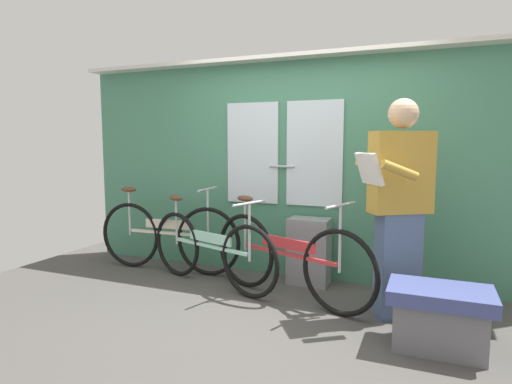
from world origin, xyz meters
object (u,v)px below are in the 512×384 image
at_px(bench_seat_corner, 439,317).
at_px(bicycle_leaning_behind, 167,236).
at_px(trash_bin_by_wall, 309,251).
at_px(passenger_reading_newspaper, 399,204).
at_px(bicycle_near_door, 210,250).
at_px(bicycle_by_pole, 287,258).

bearing_deg(bench_seat_corner, bicycle_leaning_behind, 162.97).
bearing_deg(trash_bin_by_wall, passenger_reading_newspaper, -31.93).
bearing_deg(bench_seat_corner, bicycle_near_door, 164.39).
bearing_deg(bicycle_leaning_behind, trash_bin_by_wall, 3.46).
height_order(bicycle_near_door, bench_seat_corner, bicycle_near_door).
height_order(bicycle_by_pole, passenger_reading_newspaper, passenger_reading_newspaper).
bearing_deg(bicycle_by_pole, bench_seat_corner, -1.90).
xyz_separation_m(bicycle_leaning_behind, bicycle_by_pole, (1.54, -0.34, -0.01)).
bearing_deg(bicycle_near_door, passenger_reading_newspaper, 14.84).
bearing_deg(bicycle_by_pole, passenger_reading_newspaper, 18.01).
bearing_deg(bench_seat_corner, trash_bin_by_wall, 139.49).
relative_size(bicycle_by_pole, trash_bin_by_wall, 2.55).
xyz_separation_m(bicycle_by_pole, trash_bin_by_wall, (0.07, 0.52, -0.05)).
distance_m(bicycle_leaning_behind, trash_bin_by_wall, 1.62).
distance_m(passenger_reading_newspaper, trash_bin_by_wall, 1.23).
bearing_deg(bicycle_near_door, bicycle_leaning_behind, 176.97).
xyz_separation_m(bicycle_leaning_behind, passenger_reading_newspaper, (2.51, -0.38, 0.56)).
xyz_separation_m(bicycle_leaning_behind, trash_bin_by_wall, (1.61, 0.18, -0.06)).
bearing_deg(bicycle_leaning_behind, bicycle_by_pole, -15.49).
xyz_separation_m(bicycle_by_pole, bench_seat_corner, (1.30, -0.53, -0.16)).
distance_m(bicycle_by_pole, bench_seat_corner, 1.41).
distance_m(passenger_reading_newspaper, bench_seat_corner, 0.93).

